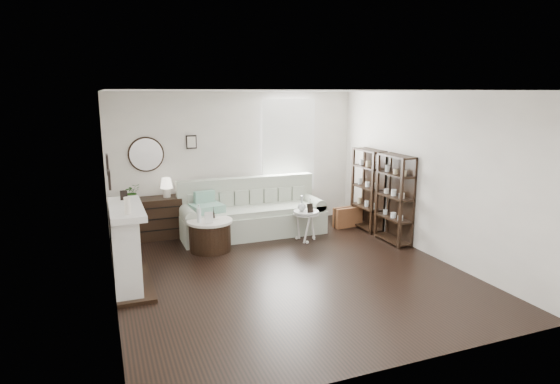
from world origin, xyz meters
name	(u,v)px	position (x,y,z in m)	size (l,w,h in m)	color
room	(272,147)	(0.73, 2.70, 1.60)	(5.50, 5.50, 5.50)	black
fireplace	(126,250)	(-2.32, 0.30, 0.54)	(0.50, 1.40, 1.84)	silver
shelf_unit_far	(368,190)	(2.33, 1.55, 0.80)	(0.30, 0.80, 1.60)	black
shelf_unit_near	(394,199)	(2.33, 0.65, 0.80)	(0.30, 0.80, 1.60)	black
sofa	(251,216)	(0.08, 2.08, 0.35)	(2.73, 0.94, 1.06)	#A1AA97
quilt	(207,208)	(-0.81, 1.95, 0.62)	(0.55, 0.45, 0.14)	#248660
suitcase	(348,217)	(2.05, 1.83, 0.20)	(0.60, 0.20, 0.40)	brown
dresser	(150,219)	(-1.77, 2.47, 0.38)	(1.14, 0.49, 0.76)	black
table_lamp	(167,188)	(-1.44, 2.47, 0.95)	(0.23, 0.23, 0.37)	white
potted_plant	(132,192)	(-2.06, 2.42, 0.92)	(0.27, 0.24, 0.31)	#204F16
drum_table	(210,235)	(-0.89, 1.40, 0.27)	(0.78, 0.78, 0.54)	black
pedestal_table	(306,214)	(0.87, 1.28, 0.52)	(0.47, 0.47, 0.57)	white
eiffel_drum	(214,213)	(-0.80, 1.45, 0.64)	(0.11, 0.11, 0.19)	black
bottle_drum	(199,213)	(-1.08, 1.31, 0.70)	(0.07, 0.07, 0.31)	silver
card_frame_drum	(209,218)	(-0.94, 1.21, 0.64)	(0.14, 0.01, 0.19)	silver
eiffel_ped	(310,205)	(0.96, 1.31, 0.66)	(0.11, 0.11, 0.19)	black
flask_ped	(302,203)	(0.79, 1.30, 0.71)	(0.15, 0.15, 0.28)	silver
card_frame_ped	(310,208)	(0.89, 1.15, 0.65)	(0.12, 0.01, 0.16)	black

